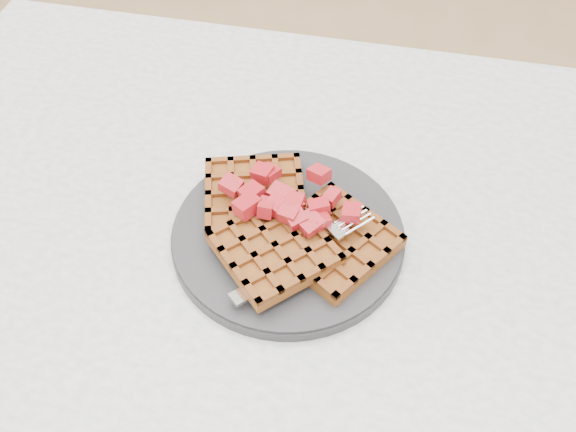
% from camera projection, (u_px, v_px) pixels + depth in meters
% --- Properties ---
extents(table, '(1.20, 0.80, 0.75)m').
position_uv_depth(table, '(346.00, 321.00, 0.76)').
color(table, silver).
rests_on(table, ground).
extents(plate, '(0.25, 0.25, 0.02)m').
position_uv_depth(plate, '(288.00, 235.00, 0.69)').
color(plate, '#242527').
rests_on(plate, table).
extents(waffles, '(0.24, 0.22, 0.03)m').
position_uv_depth(waffles, '(287.00, 227.00, 0.67)').
color(waffles, brown).
rests_on(waffles, plate).
extents(strawberry_pile, '(0.15, 0.15, 0.02)m').
position_uv_depth(strawberry_pile, '(288.00, 207.00, 0.66)').
color(strawberry_pile, '#8C000A').
rests_on(strawberry_pile, waffles).
extents(fork, '(0.14, 0.15, 0.02)m').
position_uv_depth(fork, '(313.00, 256.00, 0.65)').
color(fork, silver).
rests_on(fork, plate).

